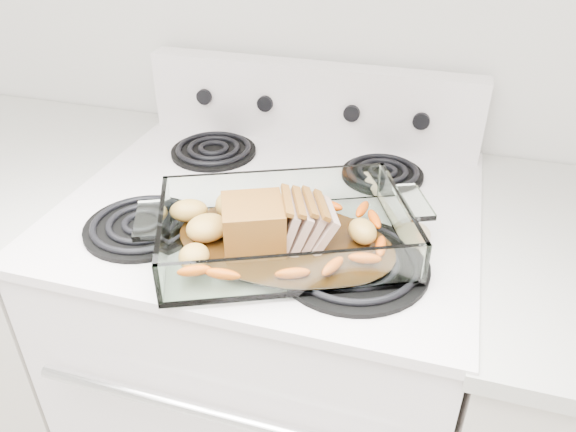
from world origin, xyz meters
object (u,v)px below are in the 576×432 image
(baking_dish, at_px, (285,236))
(pork_roast, at_px, (269,221))
(electric_range, at_px, (275,363))
(counter_left, at_px, (39,314))

(baking_dish, relative_size, pork_roast, 2.18)
(baking_dish, distance_m, pork_roast, 0.04)
(electric_range, relative_size, pork_roast, 6.06)
(electric_range, relative_size, counter_left, 1.20)
(electric_range, height_order, baking_dish, electric_range)
(electric_range, xyz_separation_m, counter_left, (-0.67, -0.00, -0.02))
(baking_dish, bearing_deg, counter_left, 144.51)
(counter_left, bearing_deg, pork_roast, -11.91)
(counter_left, distance_m, pork_roast, 0.90)
(electric_range, distance_m, baking_dish, 0.51)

